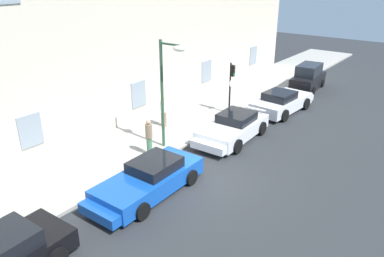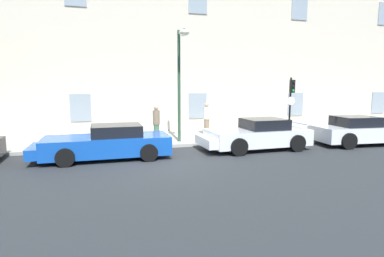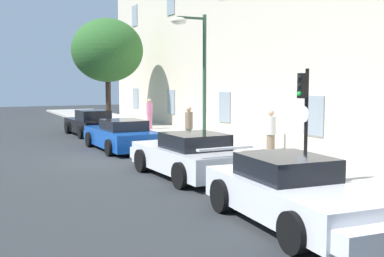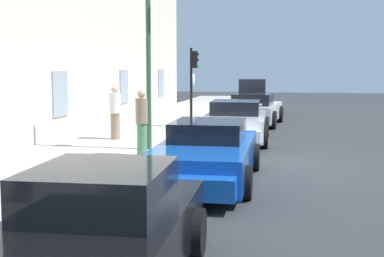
{
  "view_description": "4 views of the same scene",
  "coord_description": "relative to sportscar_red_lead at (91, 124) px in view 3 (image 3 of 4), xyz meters",
  "views": [
    {
      "loc": [
        -10.99,
        -7.93,
        8.14
      ],
      "look_at": [
        1.53,
        1.73,
        1.45
      ],
      "focal_mm": 34.99,
      "sensor_mm": 36.0,
      "label": 1
    },
    {
      "loc": [
        -1.86,
        -11.18,
        2.78
      ],
      "look_at": [
        1.73,
        2.28,
        0.89
      ],
      "focal_mm": 29.33,
      "sensor_mm": 36.0,
      "label": 2
    },
    {
      "loc": [
        17.35,
        -4.9,
        2.89
      ],
      "look_at": [
        1.16,
        2.99,
        1.1
      ],
      "focal_mm": 44.67,
      "sensor_mm": 36.0,
      "label": 3
    },
    {
      "loc": [
        -13.26,
        -0.75,
        2.49
      ],
      "look_at": [
        0.65,
        2.0,
        0.85
      ],
      "focal_mm": 50.17,
      "sensor_mm": 36.0,
      "label": 4
    }
  ],
  "objects": [
    {
      "name": "sportscar_red_lead",
      "position": [
        0.0,
        0.0,
        0.0
      ],
      "size": [
        4.78,
        2.25,
        1.36
      ],
      "color": "black",
      "rests_on": "ground"
    },
    {
      "name": "ground_plane",
      "position": [
        8.06,
        -1.41,
        -0.59
      ],
      "size": [
        80.0,
        80.0,
        0.0
      ],
      "primitive_type": "plane",
      "color": "#2B2D30"
    },
    {
      "name": "tree_near_kerb",
      "position": [
        -4.28,
        2.23,
        4.23
      ],
      "size": [
        4.49,
        4.49,
        6.68
      ],
      "color": "#38281E",
      "rests_on": "sidewalk"
    },
    {
      "name": "sportscar_white_middle",
      "position": [
        12.37,
        -0.12,
        0.03
      ],
      "size": [
        4.88,
        2.37,
        1.35
      ],
      "color": "white",
      "rests_on": "ground"
    },
    {
      "name": "traffic_light",
      "position": [
        15.4,
        1.86,
        1.65
      ],
      "size": [
        0.44,
        0.36,
        3.08
      ],
      "color": "black",
      "rests_on": "sidewalk"
    },
    {
      "name": "street_lamp",
      "position": [
        9.46,
        1.54,
        3.18
      ],
      "size": [
        0.44,
        1.42,
        5.2
      ],
      "color": "#2D5138",
      "rests_on": "sidewalk"
    },
    {
      "name": "sidewalk",
      "position": [
        8.06,
        3.39,
        -0.52
      ],
      "size": [
        60.0,
        4.46,
        0.14
      ],
      "primitive_type": "cube",
      "color": "#A8A399",
      "rests_on": "ground"
    },
    {
      "name": "pedestrian_strolling",
      "position": [
        8.34,
        1.87,
        0.46
      ],
      "size": [
        0.35,
        0.35,
        1.75
      ],
      "color": "#4C7F59",
      "rests_on": "sidewalk"
    },
    {
      "name": "pedestrian_bystander",
      "position": [
        11.38,
        3.68,
        0.43
      ],
      "size": [
        0.51,
        0.51,
        1.73
      ],
      "color": "#8C7259",
      "rests_on": "sidewalk"
    },
    {
      "name": "sportscar_tail_end",
      "position": [
        18.02,
        -0.33,
        0.03
      ],
      "size": [
        5.0,
        2.41,
        1.36
      ],
      "color": "white",
      "rests_on": "ground"
    },
    {
      "name": "pedestrian_admiring",
      "position": [
        -0.34,
        3.52,
        0.44
      ],
      "size": [
        0.5,
        0.5,
        1.74
      ],
      "color": "pink",
      "rests_on": "sidewalk"
    },
    {
      "name": "sportscar_yellow_flank",
      "position": [
        5.95,
        -0.24,
        -0.01
      ],
      "size": [
        5.15,
        2.24,
        1.3
      ],
      "color": "#144CB2",
      "rests_on": "ground"
    }
  ]
}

